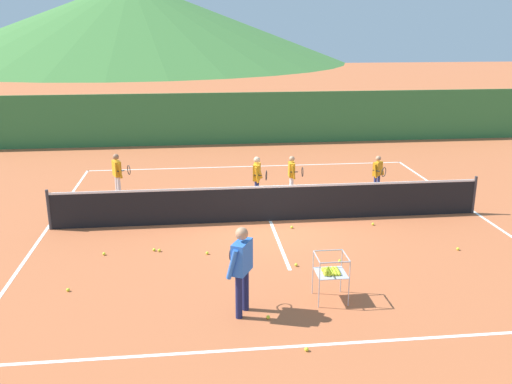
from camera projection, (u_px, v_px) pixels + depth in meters
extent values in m
plane|color=#BC6038|center=(270.00, 221.00, 14.72)|extent=(120.00, 120.00, 0.00)
cube|color=white|center=(320.00, 345.00, 9.04)|extent=(11.51, 0.08, 0.01)
cube|color=white|center=(248.00, 166.00, 20.32)|extent=(11.51, 0.08, 0.01)
cube|color=white|center=(47.00, 229.00, 14.10)|extent=(0.08, 11.86, 0.01)
cube|color=white|center=(476.00, 213.00, 15.34)|extent=(0.08, 11.86, 0.01)
cube|color=white|center=(270.00, 221.00, 14.72)|extent=(0.08, 6.23, 0.01)
cylinder|color=#333338|center=(49.00, 210.00, 13.96)|extent=(0.08, 0.08, 1.05)
cylinder|color=#333338|center=(474.00, 195.00, 15.17)|extent=(0.08, 0.08, 1.05)
cube|color=black|center=(270.00, 204.00, 14.59)|extent=(11.22, 0.02, 0.92)
cube|color=white|center=(270.00, 187.00, 14.45)|extent=(11.22, 0.03, 0.06)
cylinder|color=#191E4C|center=(239.00, 297.00, 9.76)|extent=(0.12, 0.12, 0.82)
cylinder|color=#191E4C|center=(245.00, 289.00, 10.04)|extent=(0.12, 0.12, 0.82)
cube|color=blue|center=(242.00, 257.00, 9.70)|extent=(0.43, 0.54, 0.58)
sphere|color=tan|center=(242.00, 234.00, 9.57)|extent=(0.23, 0.23, 0.23)
cylinder|color=blue|center=(232.00, 264.00, 9.48)|extent=(0.24, 0.18, 0.56)
cylinder|color=blue|center=(246.00, 253.00, 9.97)|extent=(0.19, 0.16, 0.57)
torus|color=#262628|center=(233.00, 253.00, 10.07)|extent=(0.15, 0.27, 0.29)
cylinder|color=black|center=(245.00, 255.00, 9.99)|extent=(0.21, 0.13, 0.03)
cylinder|color=silver|center=(117.00, 185.00, 16.75)|extent=(0.10, 0.10, 0.66)
cylinder|color=silver|center=(119.00, 188.00, 16.54)|extent=(0.10, 0.10, 0.66)
cube|color=orange|center=(117.00, 168.00, 16.48)|extent=(0.32, 0.43, 0.46)
sphere|color=#996B4C|center=(116.00, 157.00, 16.38)|extent=(0.18, 0.18, 0.18)
cylinder|color=orange|center=(117.00, 167.00, 16.71)|extent=(0.19, 0.13, 0.45)
cylinder|color=orange|center=(120.00, 171.00, 16.32)|extent=(0.15, 0.12, 0.46)
torus|color=#262628|center=(129.00, 170.00, 16.44)|extent=(0.13, 0.28, 0.29)
cylinder|color=black|center=(121.00, 171.00, 16.33)|extent=(0.21, 0.11, 0.03)
cylinder|color=navy|center=(257.00, 189.00, 16.34)|extent=(0.10, 0.10, 0.67)
cylinder|color=navy|center=(256.00, 192.00, 16.09)|extent=(0.10, 0.10, 0.67)
cube|color=orange|center=(257.00, 172.00, 16.05)|extent=(0.27, 0.43, 0.47)
sphere|color=#DBAD84|center=(257.00, 160.00, 15.94)|extent=(0.19, 0.19, 0.19)
cylinder|color=orange|center=(260.00, 171.00, 16.27)|extent=(0.19, 0.11, 0.46)
cylinder|color=orange|center=(257.00, 175.00, 15.83)|extent=(0.15, 0.10, 0.46)
torus|color=#262628|center=(266.00, 175.00, 15.80)|extent=(0.09, 0.29, 0.29)
cylinder|color=black|center=(258.00, 175.00, 15.83)|extent=(0.22, 0.08, 0.03)
cylinder|color=silver|center=(291.00, 185.00, 16.86)|extent=(0.09, 0.09, 0.62)
cylinder|color=silver|center=(292.00, 187.00, 16.63)|extent=(0.09, 0.09, 0.62)
cube|color=orange|center=(292.00, 170.00, 16.59)|extent=(0.19, 0.38, 0.43)
sphere|color=tan|center=(292.00, 159.00, 16.50)|extent=(0.17, 0.17, 0.17)
cylinder|color=orange|center=(293.00, 169.00, 16.80)|extent=(0.17, 0.08, 0.42)
cylinder|color=orange|center=(293.00, 172.00, 16.40)|extent=(0.13, 0.07, 0.43)
torus|color=#262628|center=(302.00, 172.00, 16.41)|extent=(0.04, 0.29, 0.29)
cylinder|color=black|center=(294.00, 172.00, 16.40)|extent=(0.22, 0.04, 0.03)
cylinder|color=navy|center=(378.00, 184.00, 17.03)|extent=(0.09, 0.09, 0.60)
cylinder|color=navy|center=(375.00, 186.00, 16.86)|extent=(0.09, 0.09, 0.60)
cube|color=orange|center=(378.00, 169.00, 16.80)|extent=(0.37, 0.37, 0.42)
sphere|color=tan|center=(378.00, 159.00, 16.71)|extent=(0.17, 0.17, 0.17)
cylinder|color=orange|center=(382.00, 168.00, 16.93)|extent=(0.16, 0.16, 0.41)
cylinder|color=orange|center=(375.00, 171.00, 16.63)|extent=(0.13, 0.13, 0.41)
torus|color=#262628|center=(384.00, 172.00, 16.47)|extent=(0.22, 0.22, 0.29)
cylinder|color=black|center=(376.00, 171.00, 16.62)|extent=(0.18, 0.17, 0.03)
cylinder|color=#B7B7BC|center=(313.00, 272.00, 10.64)|extent=(0.02, 0.02, 0.89)
cylinder|color=#B7B7BC|center=(341.00, 271.00, 10.70)|extent=(0.02, 0.02, 0.89)
cylinder|color=#B7B7BC|center=(319.00, 286.00, 10.11)|extent=(0.02, 0.02, 0.89)
cylinder|color=#B7B7BC|center=(349.00, 284.00, 10.17)|extent=(0.02, 0.02, 0.89)
cube|color=#B7B7BC|center=(331.00, 273.00, 10.37)|extent=(0.56, 0.56, 0.01)
cube|color=#B7B7BC|center=(328.00, 250.00, 10.54)|extent=(0.56, 0.02, 0.02)
cube|color=#B7B7BC|center=(335.00, 262.00, 10.01)|extent=(0.56, 0.02, 0.02)
cube|color=#B7B7BC|center=(317.00, 257.00, 10.24)|extent=(0.02, 0.56, 0.02)
cube|color=#B7B7BC|center=(346.00, 256.00, 10.30)|extent=(0.02, 0.56, 0.02)
sphere|color=yellow|center=(326.00, 275.00, 10.23)|extent=(0.07, 0.07, 0.07)
sphere|color=yellow|center=(325.00, 273.00, 10.28)|extent=(0.07, 0.07, 0.07)
sphere|color=yellow|center=(324.00, 272.00, 10.35)|extent=(0.07, 0.07, 0.07)
sphere|color=yellow|center=(323.00, 270.00, 10.41)|extent=(0.07, 0.07, 0.07)
sphere|color=yellow|center=(323.00, 269.00, 10.48)|extent=(0.07, 0.07, 0.07)
sphere|color=yellow|center=(329.00, 275.00, 10.23)|extent=(0.07, 0.07, 0.07)
sphere|color=yellow|center=(328.00, 273.00, 10.29)|extent=(0.07, 0.07, 0.07)
sphere|color=yellow|center=(327.00, 272.00, 10.36)|extent=(0.07, 0.07, 0.07)
sphere|color=yellow|center=(326.00, 270.00, 10.42)|extent=(0.07, 0.07, 0.07)
sphere|color=yellow|center=(326.00, 269.00, 10.48)|extent=(0.07, 0.07, 0.07)
sphere|color=yellow|center=(333.00, 274.00, 10.24)|extent=(0.07, 0.07, 0.07)
sphere|color=yellow|center=(332.00, 273.00, 10.30)|extent=(0.07, 0.07, 0.07)
sphere|color=yellow|center=(331.00, 271.00, 10.37)|extent=(0.07, 0.07, 0.07)
sphere|color=yellow|center=(330.00, 270.00, 10.43)|extent=(0.07, 0.07, 0.07)
sphere|color=yellow|center=(329.00, 268.00, 10.49)|extent=(0.07, 0.07, 0.07)
sphere|color=yellow|center=(336.00, 274.00, 10.25)|extent=(0.07, 0.07, 0.07)
sphere|color=yellow|center=(335.00, 272.00, 10.31)|extent=(0.07, 0.07, 0.07)
sphere|color=yellow|center=(335.00, 271.00, 10.37)|extent=(0.07, 0.07, 0.07)
sphere|color=yellow|center=(333.00, 270.00, 10.43)|extent=(0.07, 0.07, 0.07)
sphere|color=yellow|center=(333.00, 268.00, 10.50)|extent=(0.07, 0.07, 0.07)
sphere|color=yellow|center=(339.00, 274.00, 10.25)|extent=(0.07, 0.07, 0.07)
sphere|color=yellow|center=(338.00, 272.00, 10.31)|extent=(0.07, 0.07, 0.07)
sphere|color=yellow|center=(338.00, 271.00, 10.38)|extent=(0.07, 0.07, 0.07)
sphere|color=yellow|center=(337.00, 270.00, 10.43)|extent=(0.07, 0.07, 0.07)
sphere|color=yellow|center=(336.00, 268.00, 10.49)|extent=(0.07, 0.07, 0.07)
sphere|color=yellow|center=(326.00, 272.00, 10.20)|extent=(0.07, 0.07, 0.07)
sphere|color=yellow|center=(325.00, 271.00, 10.27)|extent=(0.07, 0.07, 0.07)
sphere|color=yellow|center=(324.00, 269.00, 10.33)|extent=(0.07, 0.07, 0.07)
sphere|color=yellow|center=(68.00, 290.00, 10.84)|extent=(0.07, 0.07, 0.07)
sphere|color=yellow|center=(373.00, 224.00, 14.39)|extent=(0.07, 0.07, 0.07)
sphere|color=yellow|center=(458.00, 249.00, 12.80)|extent=(0.07, 0.07, 0.07)
sphere|color=yellow|center=(307.00, 349.00, 8.86)|extent=(0.07, 0.07, 0.07)
sphere|color=yellow|center=(340.00, 261.00, 12.15)|extent=(0.07, 0.07, 0.07)
sphere|color=yellow|center=(207.00, 253.00, 12.57)|extent=(0.07, 0.07, 0.07)
sphere|color=yellow|center=(296.00, 265.00, 11.96)|extent=(0.07, 0.07, 0.07)
sphere|color=yellow|center=(154.00, 250.00, 12.76)|extent=(0.07, 0.07, 0.07)
sphere|color=yellow|center=(104.00, 254.00, 12.53)|extent=(0.07, 0.07, 0.07)
sphere|color=yellow|center=(268.00, 317.00, 9.83)|extent=(0.07, 0.07, 0.07)
sphere|color=yellow|center=(292.00, 227.00, 14.17)|extent=(0.07, 0.07, 0.07)
sphere|color=yellow|center=(159.00, 250.00, 12.72)|extent=(0.07, 0.07, 0.07)
cube|color=#33753D|center=(239.00, 118.00, 23.83)|extent=(25.32, 0.08, 2.22)
cone|color=#427A38|center=(133.00, 21.00, 74.68)|extent=(57.26, 57.26, 10.59)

